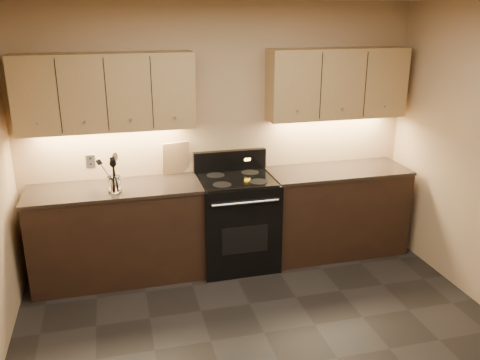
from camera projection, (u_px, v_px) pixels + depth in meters
name	position (u px, v px, depth m)	size (l,w,h in m)	color
wall_back	(221.00, 135.00, 5.17)	(4.00, 0.04, 2.60)	tan
counter_left	(118.00, 233.00, 4.90)	(1.62, 0.62, 0.93)	black
counter_right	(335.00, 211.00, 5.44)	(1.46, 0.62, 0.93)	black
stove	(237.00, 220.00, 5.16)	(0.76, 0.68, 1.14)	black
upper_cab_left	(106.00, 92.00, 4.61)	(1.60, 0.30, 0.70)	tan
upper_cab_right	(337.00, 83.00, 5.15)	(1.44, 0.30, 0.70)	tan
outlet_plate	(90.00, 161.00, 4.91)	(0.09, 0.01, 0.12)	#B2B5BA
utensil_crock	(115.00, 185.00, 4.62)	(0.15, 0.15, 0.15)	white
cutting_board	(175.00, 158.00, 5.08)	(0.27, 0.02, 0.35)	tan
wooden_spoon	(111.00, 173.00, 4.57)	(0.06, 0.06, 0.34)	tan
black_spoon	(113.00, 173.00, 4.60)	(0.06, 0.06, 0.33)	black
black_turner	(116.00, 174.00, 4.58)	(0.08, 0.08, 0.32)	black
steel_spatula	(117.00, 171.00, 4.59)	(0.08, 0.08, 0.37)	silver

